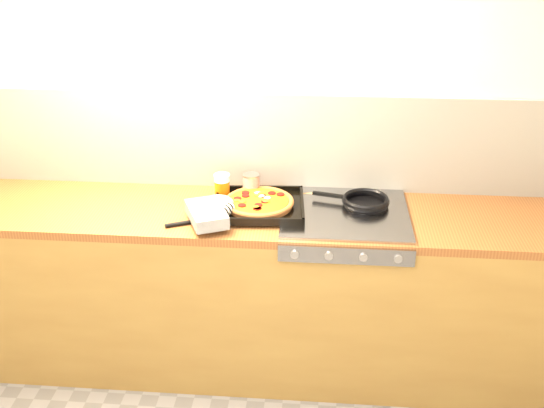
# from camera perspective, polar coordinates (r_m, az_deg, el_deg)

# --- Properties ---
(room_shell) EXTENTS (3.20, 3.20, 3.20)m
(room_shell) POSITION_cam_1_polar(r_m,az_deg,el_deg) (3.24, -1.31, 5.60)
(room_shell) COLOR white
(room_shell) RESTS_ON ground
(counter_run) EXTENTS (3.20, 0.62, 0.90)m
(counter_run) POSITION_cam_1_polar(r_m,az_deg,el_deg) (3.30, -1.71, -7.65)
(counter_run) COLOR olive
(counter_run) RESTS_ON ground
(stovetop) EXTENTS (0.60, 0.56, 0.02)m
(stovetop) POSITION_cam_1_polar(r_m,az_deg,el_deg) (3.06, 6.58, -0.84)
(stovetop) COLOR gray
(stovetop) RESTS_ON counter_run
(pizza_on_tray) EXTENTS (0.57, 0.52, 0.07)m
(pizza_on_tray) POSITION_cam_1_polar(r_m,az_deg,el_deg) (3.02, -2.46, -0.13)
(pizza_on_tray) COLOR black
(pizza_on_tray) RESTS_ON stovetop
(frying_pan) EXTENTS (0.40, 0.28, 0.04)m
(frying_pan) POSITION_cam_1_polar(r_m,az_deg,el_deg) (3.12, 8.30, 0.22)
(frying_pan) COLOR black
(frying_pan) RESTS_ON stovetop
(tomato_can) EXTENTS (0.09, 0.09, 0.12)m
(tomato_can) POSITION_cam_1_polar(r_m,az_deg,el_deg) (3.20, -1.88, 1.69)
(tomato_can) COLOR #AA0D1A
(tomato_can) RESTS_ON counter_run
(juice_glass) EXTENTS (0.08, 0.08, 0.13)m
(juice_glass) POSITION_cam_1_polar(r_m,az_deg,el_deg) (3.18, -4.49, 1.56)
(juice_glass) COLOR #CD600C
(juice_glass) RESTS_ON counter_run
(wooden_spoon) EXTENTS (0.30, 0.04, 0.02)m
(wooden_spoon) POSITION_cam_1_polar(r_m,az_deg,el_deg) (3.23, 2.85, 0.88)
(wooden_spoon) COLOR #AE814A
(wooden_spoon) RESTS_ON counter_run
(black_spatula) EXTENTS (0.28, 0.16, 0.02)m
(black_spatula) POSITION_cam_1_polar(r_m,az_deg,el_deg) (2.97, -6.77, -1.57)
(black_spatula) COLOR black
(black_spatula) RESTS_ON counter_run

